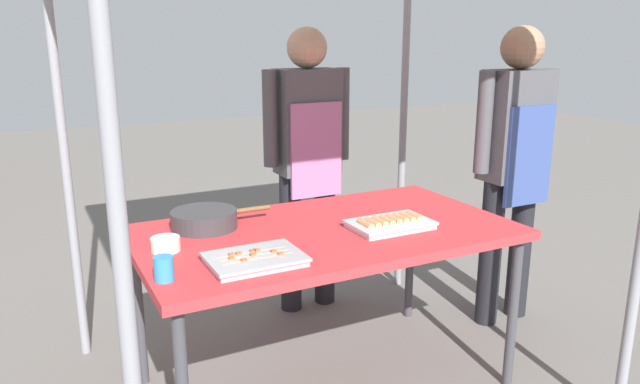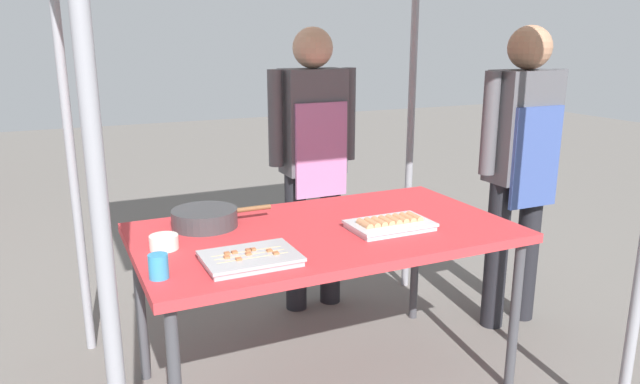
# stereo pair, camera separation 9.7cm
# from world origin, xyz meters

# --- Properties ---
(ground_plane) EXTENTS (18.00, 18.00, 0.00)m
(ground_plane) POSITION_xyz_m (0.00, 0.00, 0.00)
(ground_plane) COLOR #66605B
(stall_table) EXTENTS (1.60, 0.90, 0.75)m
(stall_table) POSITION_xyz_m (0.00, 0.00, 0.70)
(stall_table) COLOR #C63338
(stall_table) RESTS_ON ground
(tray_grilled_sausages) EXTENTS (0.35, 0.22, 0.05)m
(tray_grilled_sausages) POSITION_xyz_m (0.25, -0.12, 0.77)
(tray_grilled_sausages) COLOR silver
(tray_grilled_sausages) RESTS_ON stall_table
(tray_meat_skewers) EXTENTS (0.34, 0.25, 0.04)m
(tray_meat_skewers) POSITION_xyz_m (-0.42, -0.25, 0.77)
(tray_meat_skewers) COLOR #ADADB2
(tray_meat_skewers) RESTS_ON stall_table
(cooking_wok) EXTENTS (0.44, 0.28, 0.08)m
(cooking_wok) POSITION_xyz_m (-0.46, 0.24, 0.79)
(cooking_wok) COLOR #38383A
(cooking_wok) RESTS_ON stall_table
(condiment_bowl) EXTENTS (0.11, 0.11, 0.05)m
(condiment_bowl) POSITION_xyz_m (-0.67, 0.03, 0.78)
(condiment_bowl) COLOR silver
(condiment_bowl) RESTS_ON stall_table
(drink_cup_near_edge) EXTENTS (0.07, 0.07, 0.09)m
(drink_cup_near_edge) POSITION_xyz_m (-0.75, -0.25, 0.79)
(drink_cup_near_edge) COLOR #338CBF
(drink_cup_near_edge) RESTS_ON stall_table
(vendor_woman) EXTENTS (0.52, 0.23, 1.60)m
(vendor_woman) POSITION_xyz_m (0.30, 0.78, 0.95)
(vendor_woman) COLOR black
(vendor_woman) RESTS_ON ground
(customer_nearby) EXTENTS (0.52, 0.23, 1.61)m
(customer_nearby) POSITION_xyz_m (1.19, 0.13, 0.95)
(customer_nearby) COLOR black
(customer_nearby) RESTS_ON ground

